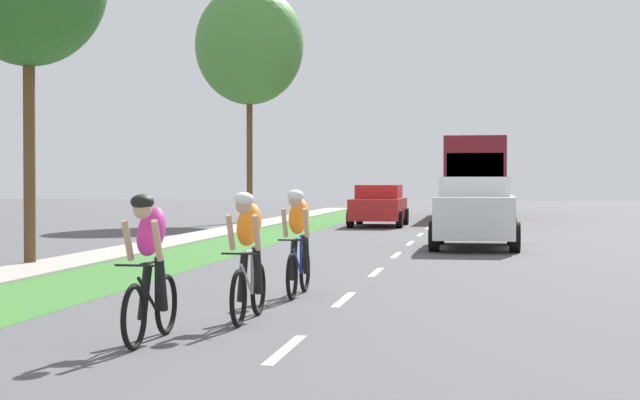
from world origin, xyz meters
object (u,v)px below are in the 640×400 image
(cyclist_lead, at_px, (150,266))
(sedan_red, at_px, (379,205))
(cyclist_trailing, at_px, (248,255))
(cyclist_distant, at_px, (298,241))
(street_tree_far, at_px, (249,45))
(bus_maroon, at_px, (476,174))
(suv_white, at_px, (475,210))

(cyclist_lead, height_order, sedan_red, cyclist_lead)
(cyclist_trailing, xyz_separation_m, cyclist_distant, (0.12, 2.70, 0.00))
(cyclist_trailing, bearing_deg, street_tree_far, 103.26)
(cyclist_distant, bearing_deg, sedan_red, 92.93)
(cyclist_trailing, distance_m, bus_maroon, 34.59)
(sedan_red, bearing_deg, cyclist_trailing, -87.66)
(cyclist_lead, bearing_deg, suv_white, 78.15)
(suv_white, bearing_deg, cyclist_distant, -102.61)
(street_tree_far, bearing_deg, bus_maroon, 37.79)
(cyclist_lead, relative_size, cyclist_distant, 1.00)
(cyclist_lead, bearing_deg, sedan_red, 90.79)
(sedan_red, bearing_deg, suv_white, -72.26)
(bus_maroon, bearing_deg, suv_white, -89.57)
(cyclist_distant, relative_size, suv_white, 0.37)
(suv_white, xyz_separation_m, bus_maroon, (-0.16, 20.73, 1.03))
(bus_maroon, bearing_deg, cyclist_trailing, -94.04)
(cyclist_trailing, xyz_separation_m, bus_maroon, (2.44, 34.49, 1.17))
(cyclist_trailing, height_order, street_tree_far, street_tree_far)
(suv_white, bearing_deg, bus_maroon, 90.43)
(cyclist_distant, xyz_separation_m, bus_maroon, (2.32, 31.79, 1.17))
(cyclist_trailing, height_order, suv_white, suv_white)
(cyclist_lead, distance_m, cyclist_trailing, 1.85)
(cyclist_distant, height_order, bus_maroon, bus_maroon)
(bus_maroon, distance_m, street_tree_far, 12.40)
(sedan_red, bearing_deg, cyclist_lead, -89.21)
(bus_maroon, height_order, street_tree_far, street_tree_far)
(sedan_red, distance_m, street_tree_far, 8.72)
(sedan_red, height_order, bus_maroon, bus_maroon)
(cyclist_distant, xyz_separation_m, street_tree_far, (-6.61, 24.86, 6.28))
(cyclist_trailing, relative_size, sedan_red, 0.40)
(suv_white, relative_size, sedan_red, 1.09)
(cyclist_trailing, bearing_deg, suv_white, 79.33)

